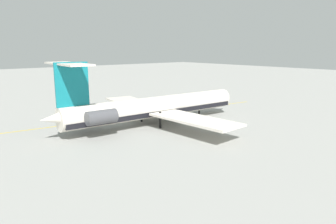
{
  "coord_description": "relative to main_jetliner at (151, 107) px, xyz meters",
  "views": [
    {
      "loc": [
        39.63,
        60.15,
        15.85
      ],
      "look_at": [
        0.38,
        13.05,
        3.14
      ],
      "focal_mm": 33.57,
      "sensor_mm": 36.0,
      "label": 1
    }
  ],
  "objects": [
    {
      "name": "ground",
      "position": [
        -1.67,
        -8.99,
        -3.65
      ],
      "size": [
        386.91,
        386.91,
        0.0
      ],
      "primitive_type": "plane",
      "color": "#9E9E99"
    },
    {
      "name": "safety_cone_nose",
      "position": [
        -24.32,
        -15.19,
        -3.37
      ],
      "size": [
        0.4,
        0.4,
        0.55
      ],
      "primitive_type": "cone",
      "color": "#EA590F",
      "rests_on": "ground"
    },
    {
      "name": "taxiway_centreline",
      "position": [
        -1.29,
        -8.91,
        -3.64
      ],
      "size": [
        74.65,
        9.89,
        0.01
      ],
      "primitive_type": "cube",
      "rotation": [
        0.0,
        0.0,
        3.01
      ],
      "color": "gold",
      "rests_on": "ground"
    },
    {
      "name": "main_jetliner",
      "position": [
        0.0,
        0.0,
        0.0
      ],
      "size": [
        45.91,
        40.77,
        13.37
      ],
      "rotation": [
        0.0,
        0.0,
        3.09
      ],
      "color": "silver",
      "rests_on": "ground"
    },
    {
      "name": "ground_crew_near_nose",
      "position": [
        -21.74,
        -16.46,
        -2.5
      ],
      "size": [
        0.29,
        0.44,
        1.82
      ],
      "rotation": [
        0.0,
        0.0,
        2.82
      ],
      "color": "black",
      "rests_on": "ground"
    },
    {
      "name": "ground_crew_near_tail",
      "position": [
        -23.35,
        -20.65,
        -2.53
      ],
      "size": [
        0.28,
        0.44,
        1.77
      ],
      "rotation": [
        0.0,
        0.0,
        6.02
      ],
      "color": "black",
      "rests_on": "ground"
    }
  ]
}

